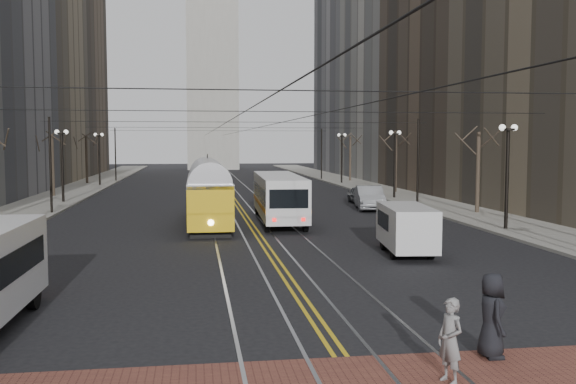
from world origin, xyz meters
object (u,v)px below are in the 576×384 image
object	(u,v)px
rear_bus	(279,199)
pedestrian_a	(492,315)
streetcar	(208,199)
cargo_van	(406,230)
sedan_grey	(361,195)
pedestrian_b	(450,341)
sedan_silver	(369,198)

from	to	relation	value
rear_bus	pedestrian_a	size ratio (longest dim) A/B	5.67
streetcar	cargo_van	bearing A→B (deg)	-54.19
rear_bus	sedan_grey	xyz separation A→B (m)	(8.06, 10.91, -0.77)
pedestrian_a	pedestrian_b	distance (m)	2.06
rear_bus	pedestrian_b	distance (m)	26.57
streetcar	pedestrian_b	distance (m)	26.62
sedan_silver	pedestrian_b	bearing A→B (deg)	-93.60
streetcar	sedan_silver	world-z (taller)	streetcar
sedan_silver	pedestrian_a	distance (m)	32.09
rear_bus	sedan_grey	distance (m)	13.59
sedan_grey	streetcar	bearing A→B (deg)	-136.73
streetcar	sedan_grey	world-z (taller)	streetcar
rear_bus	sedan_silver	distance (m)	9.83
cargo_van	sedan_silver	bearing A→B (deg)	86.15
rear_bus	sedan_silver	size ratio (longest dim) A/B	2.13
sedan_grey	pedestrian_b	xyz separation A→B (m)	(-8.02, -37.48, 0.21)
pedestrian_a	streetcar	bearing A→B (deg)	18.35
streetcar	pedestrian_b	bearing A→B (deg)	-80.53
rear_bus	sedan_silver	bearing A→B (deg)	42.23
rear_bus	sedan_grey	bearing A→B (deg)	55.55
streetcar	sedan_grey	bearing A→B (deg)	42.33
streetcar	pedestrian_a	size ratio (longest dim) A/B	6.53
sedan_grey	rear_bus	bearing A→B (deg)	-125.42
rear_bus	sedan_grey	world-z (taller)	rear_bus
sedan_silver	cargo_van	bearing A→B (deg)	-91.45
sedan_silver	pedestrian_a	world-z (taller)	pedestrian_a
sedan_grey	pedestrian_a	xyz separation A→B (m)	(-6.47, -36.12, 0.31)
pedestrian_a	sedan_grey	bearing A→B (deg)	-5.10
sedan_silver	pedestrian_a	size ratio (longest dim) A/B	2.66
rear_bus	pedestrian_b	bearing A→B (deg)	-87.91
cargo_van	sedan_grey	size ratio (longest dim) A/B	1.21
cargo_van	sedan_silver	world-z (taller)	cargo_van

